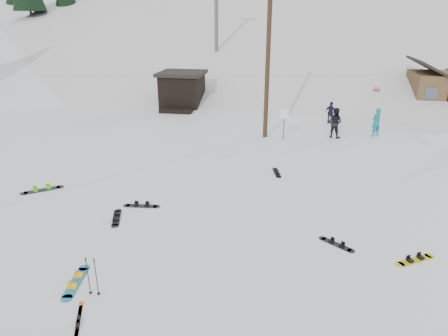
% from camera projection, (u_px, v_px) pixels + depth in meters
% --- Properties ---
extents(ground, '(200.00, 200.00, 0.00)m').
position_uv_depth(ground, '(158.00, 272.00, 11.44)').
color(ground, white).
rests_on(ground, ground).
extents(ski_slope, '(60.00, 85.24, 65.97)m').
position_uv_depth(ski_slope, '(269.00, 135.00, 66.29)').
color(ski_slope, silver).
rests_on(ski_slope, ground).
extents(ridge_left, '(47.54, 95.03, 58.38)m').
position_uv_depth(ridge_left, '(46.00, 131.00, 65.23)').
color(ridge_left, white).
rests_on(ridge_left, ground).
extents(treeline_left, '(20.00, 64.00, 10.00)m').
position_uv_depth(treeline_left, '(12.00, 68.00, 53.58)').
color(treeline_left, black).
rests_on(treeline_left, ground).
extents(treeline_crest, '(50.00, 6.00, 10.00)m').
position_uv_depth(treeline_crest, '(280.00, 46.00, 90.41)').
color(treeline_crest, black).
rests_on(treeline_crest, ski_slope).
extents(utility_pole, '(2.00, 0.26, 9.00)m').
position_uv_depth(utility_pole, '(268.00, 56.00, 22.28)').
color(utility_pole, '#3A2819').
rests_on(utility_pole, ground).
extents(trail_sign, '(0.50, 0.09, 1.85)m').
position_uv_depth(trail_sign, '(284.00, 118.00, 22.95)').
color(trail_sign, '#595B60').
rests_on(trail_sign, ground).
extents(lift_hut, '(3.40, 4.10, 2.75)m').
position_uv_depth(lift_hut, '(182.00, 90.00, 30.97)').
color(lift_hut, black).
rests_on(lift_hut, ground).
extents(lift_tower_near, '(2.20, 0.36, 8.00)m').
position_uv_depth(lift_tower_near, '(216.00, 2.00, 36.77)').
color(lift_tower_near, '#595B60').
rests_on(lift_tower_near, ski_slope).
extents(cabin, '(5.39, 4.40, 3.77)m').
position_uv_depth(cabin, '(445.00, 89.00, 30.55)').
color(cabin, brown).
rests_on(cabin, ground).
extents(hero_snowboard, '(0.50, 1.60, 0.11)m').
position_uv_depth(hero_snowboard, '(76.00, 282.00, 10.96)').
color(hero_snowboard, '#1B7AB4').
rests_on(hero_snowboard, ground).
extents(hero_skis, '(0.68, 1.48, 0.08)m').
position_uv_depth(hero_skis, '(78.00, 323.00, 9.52)').
color(hero_skis, '#BA4113').
rests_on(hero_skis, ground).
extents(ski_poles, '(0.31, 0.08, 1.13)m').
position_uv_depth(ski_poles, '(92.00, 276.00, 10.30)').
color(ski_poles, black).
rests_on(ski_poles, ground).
extents(board_scatter_a, '(1.43, 0.37, 0.10)m').
position_uv_depth(board_scatter_a, '(142.00, 206.00, 15.31)').
color(board_scatter_a, black).
rests_on(board_scatter_a, ground).
extents(board_scatter_b, '(0.64, 1.36, 0.10)m').
position_uv_depth(board_scatter_b, '(116.00, 218.00, 14.41)').
color(board_scatter_b, black).
rests_on(board_scatter_b, ground).
extents(board_scatter_c, '(1.42, 1.18, 0.12)m').
position_uv_depth(board_scatter_c, '(42.00, 190.00, 16.68)').
color(board_scatter_c, black).
rests_on(board_scatter_c, ground).
extents(board_scatter_d, '(1.08, 0.85, 0.09)m').
position_uv_depth(board_scatter_d, '(336.00, 244.00, 12.77)').
color(board_scatter_d, black).
rests_on(board_scatter_d, ground).
extents(board_scatter_e, '(1.25, 0.89, 0.10)m').
position_uv_depth(board_scatter_e, '(415.00, 260.00, 11.95)').
color(board_scatter_e, yellow).
rests_on(board_scatter_e, ground).
extents(board_scatter_f, '(0.48, 1.26, 0.09)m').
position_uv_depth(board_scatter_f, '(277.00, 172.00, 18.51)').
color(board_scatter_f, black).
rests_on(board_scatter_f, ground).
extents(skier_teal, '(0.75, 0.70, 1.72)m').
position_uv_depth(skier_teal, '(376.00, 122.00, 23.76)').
color(skier_teal, '#0C7678').
rests_on(skier_teal, ground).
extents(skier_dark, '(1.09, 1.00, 1.79)m').
position_uv_depth(skier_dark, '(335.00, 123.00, 23.53)').
color(skier_dark, black).
rests_on(skier_dark, ground).
extents(skier_pink, '(1.17, 0.81, 1.65)m').
position_uv_depth(skier_pink, '(375.00, 97.00, 31.00)').
color(skier_pink, '#DE4E88').
rests_on(skier_pink, ground).
extents(skier_navy, '(0.91, 0.78, 1.47)m').
position_uv_depth(skier_navy, '(331.00, 113.00, 26.54)').
color(skier_navy, '#181536').
rests_on(skier_navy, ground).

